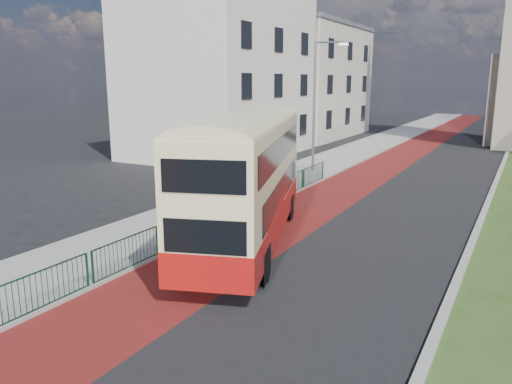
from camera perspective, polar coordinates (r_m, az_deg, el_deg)
The scene contains 11 objects.
ground at distance 14.85m, azimuth -4.24°, elevation -10.34°, with size 160.00×160.00×0.00m, color black.
road_carriageway at distance 32.52m, azimuth 17.65°, elevation 1.82°, with size 9.00×120.00×0.01m, color black.
bus_lane at distance 33.12m, azimuth 13.08°, elevation 2.28°, with size 3.40×120.00×0.01m, color #591414.
pavement_west at distance 34.31m, azimuth 6.97°, elevation 2.96°, with size 4.00×120.00×0.12m, color gray.
kerb_west at distance 33.63m, azimuth 10.13°, elevation 2.67°, with size 0.25×120.00×0.13m, color #999993.
kerb_east at distance 33.95m, azimuth 25.95°, elevation 1.67°, with size 0.25×80.00×0.13m, color #999993.
pedestrian_railing at distance 19.36m, azimuth -5.17°, elevation -3.09°, with size 0.07×24.00×1.12m.
street_block_near at distance 39.75m, azimuth -4.11°, elevation 13.68°, with size 10.30×14.30×13.00m.
street_block_far at distance 53.90m, azimuth 5.37°, elevation 12.59°, with size 10.30×16.30×11.50m.
streetlamp at distance 31.75m, azimuth 6.93°, elevation 10.42°, with size 2.13×0.18×8.00m.
bus at distance 17.48m, azimuth -1.09°, elevation 2.08°, with size 5.86×11.07×4.53m.
Camera 1 is at (7.50, -11.43, 5.80)m, focal length 35.00 mm.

